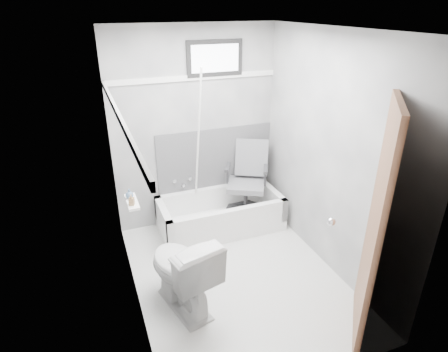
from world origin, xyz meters
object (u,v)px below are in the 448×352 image
office_chair (246,180)px  bathtub (221,213)px  toilet (182,271)px  door (431,243)px  soap_bottle_b (129,194)px  soap_bottle_a (131,200)px

office_chair → bathtub: bearing=-143.8°
toilet → door: size_ratio=0.40×
toilet → soap_bottle_b: size_ratio=8.49×
toilet → office_chair: bearing=-148.8°
door → soap_bottle_a: door is taller
door → soap_bottle_b: door is taller
bathtub → soap_bottle_a: 1.51m
bathtub → office_chair: (0.36, 0.05, 0.37)m
office_chair → toilet: size_ratio=1.14×
soap_bottle_a → office_chair: bearing=26.3°
toilet → soap_bottle_a: bearing=-68.3°
office_chair → door: door is taller
toilet → soap_bottle_b: (-0.32, 0.58, 0.56)m
toilet → soap_bottle_a: soap_bottle_a is taller
office_chair → door: 2.34m
office_chair → toilet: office_chair is taller
toilet → bathtub: bearing=-139.6°
bathtub → office_chair: office_chair is taller
soap_bottle_a → soap_bottle_b: size_ratio=1.07×
bathtub → door: (0.80, -2.21, 0.79)m
soap_bottle_b → door: bearing=-41.0°
door → soap_bottle_a: (-1.92, 1.53, -0.03)m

